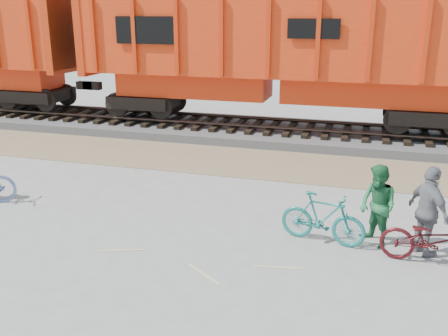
{
  "coord_description": "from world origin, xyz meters",
  "views": [
    {
      "loc": [
        3.33,
        -8.47,
        4.35
      ],
      "look_at": [
        0.37,
        1.5,
        1.08
      ],
      "focal_mm": 40.0,
      "sensor_mm": 36.0,
      "label": 1
    }
  ],
  "objects": [
    {
      "name": "track",
      "position": [
        0.0,
        9.0,
        0.47
      ],
      "size": [
        120.0,
        2.6,
        0.24
      ],
      "color": "black",
      "rests_on": "ballast_bed"
    },
    {
      "name": "bicycle_teal",
      "position": [
        2.62,
        0.67,
        0.51
      ],
      "size": [
        1.74,
        0.77,
        1.01
      ],
      "primitive_type": "imported",
      "rotation": [
        0.0,
        0.0,
        1.39
      ],
      "color": "#1B7A73",
      "rests_on": "ground"
    },
    {
      "name": "ground",
      "position": [
        0.0,
        0.0,
        0.0
      ],
      "size": [
        120.0,
        120.0,
        0.0
      ],
      "primitive_type": "plane",
      "color": "#9E9E99",
      "rests_on": "ground"
    },
    {
      "name": "gravel_strip",
      "position": [
        0.0,
        5.5,
        0.01
      ],
      "size": [
        120.0,
        3.0,
        0.02
      ],
      "primitive_type": "cube",
      "color": "#967E5D",
      "rests_on": "ground"
    },
    {
      "name": "person_woman",
      "position": [
        4.5,
        0.67,
        0.86
      ],
      "size": [
        0.92,
        1.07,
        1.73
      ],
      "primitive_type": "imported",
      "rotation": [
        0.0,
        0.0,
        2.17
      ],
      "color": "slate",
      "rests_on": "ground"
    },
    {
      "name": "hopper_car_center",
      "position": [
        0.06,
        9.0,
        3.01
      ],
      "size": [
        14.0,
        3.13,
        4.65
      ],
      "color": "black",
      "rests_on": "track"
    },
    {
      "name": "ballast_bed",
      "position": [
        0.0,
        9.0,
        0.15
      ],
      "size": [
        120.0,
        4.0,
        0.3
      ],
      "primitive_type": "cube",
      "color": "slate",
      "rests_on": "ground"
    },
    {
      "name": "bicycle_maroon",
      "position": [
        4.6,
        0.27,
        0.48
      ],
      "size": [
        1.9,
        0.9,
        0.96
      ],
      "primitive_type": "imported",
      "rotation": [
        0.0,
        0.0,
        1.43
      ],
      "color": "#450E12",
      "rests_on": "ground"
    },
    {
      "name": "person_man",
      "position": [
        3.62,
        0.87,
        0.8
      ],
      "size": [
        0.97,
        0.98,
        1.6
      ],
      "primitive_type": "imported",
      "rotation": [
        0.0,
        0.0,
        -0.85
      ],
      "color": "#256D3D",
      "rests_on": "ground"
    }
  ]
}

